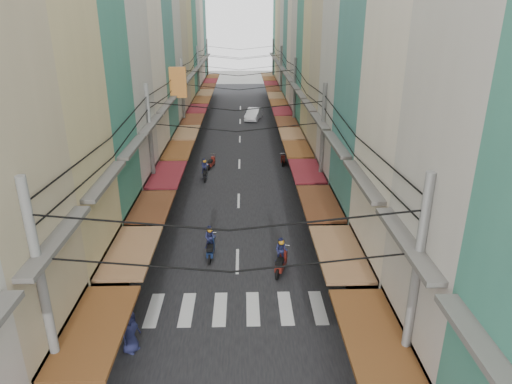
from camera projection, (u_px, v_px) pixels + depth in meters
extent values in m
plane|color=slate|center=(238.00, 243.00, 25.01)|extent=(160.00, 160.00, 0.00)
cube|color=black|center=(240.00, 145.00, 43.60)|extent=(10.00, 80.00, 0.02)
cube|color=gray|center=(172.00, 145.00, 43.43)|extent=(3.00, 80.00, 0.06)
cube|color=gray|center=(307.00, 144.00, 43.77)|extent=(3.00, 80.00, 0.06)
cube|color=silver|center=(154.00, 310.00, 19.33)|extent=(0.55, 2.40, 0.01)
cube|color=silver|center=(187.00, 309.00, 19.36)|extent=(0.55, 2.40, 0.01)
cube|color=silver|center=(220.00, 309.00, 19.40)|extent=(0.55, 2.40, 0.01)
cube|color=silver|center=(253.00, 308.00, 19.43)|extent=(0.55, 2.40, 0.01)
cube|color=silver|center=(286.00, 308.00, 19.47)|extent=(0.55, 2.40, 0.01)
cube|color=silver|center=(318.00, 307.00, 19.51)|extent=(0.55, 2.40, 0.01)
cube|color=black|center=(52.00, 366.00, 14.06)|extent=(1.20, 4.53, 3.20)
cube|color=brown|center=(96.00, 328.00, 13.59)|extent=(1.80, 4.34, 0.12)
cube|color=#595651|center=(57.00, 239.00, 12.47)|extent=(0.50, 4.24, 0.15)
cube|color=tan|center=(6.00, 130.00, 16.07)|extent=(6.00, 4.70, 15.81)
cube|color=black|center=(98.00, 282.00, 18.44)|extent=(1.20, 4.52, 3.20)
cube|color=#8A613F|center=(131.00, 251.00, 17.97)|extent=(1.80, 4.33, 0.12)
cube|color=#595651|center=(105.00, 180.00, 16.85)|extent=(0.50, 4.23, 0.15)
cube|color=#3B836D|center=(49.00, 66.00, 19.63)|extent=(6.00, 4.30, 19.25)
cube|color=black|center=(124.00, 233.00, 22.63)|extent=(1.20, 4.13, 3.20)
cube|color=#5C301A|center=(152.00, 206.00, 22.16)|extent=(1.80, 3.96, 0.12)
cube|color=#595651|center=(133.00, 147.00, 21.04)|extent=(0.50, 3.87, 0.15)
cube|color=beige|center=(82.00, 40.00, 23.71)|extent=(6.00, 5.14, 20.93)
cube|color=black|center=(143.00, 197.00, 27.02)|extent=(1.20, 4.94, 3.20)
cube|color=maroon|center=(167.00, 174.00, 26.55)|extent=(1.80, 4.73, 0.12)
cube|color=#595651|center=(152.00, 124.00, 25.43)|extent=(0.50, 4.63, 0.15)
cube|color=beige|center=(111.00, 64.00, 29.05)|extent=(6.00, 4.95, 17.43)
cube|color=black|center=(158.00, 170.00, 31.72)|extent=(1.20, 4.75, 3.20)
cube|color=brown|center=(178.00, 150.00, 31.24)|extent=(1.80, 4.56, 0.12)
cube|color=#595651|center=(166.00, 106.00, 30.13)|extent=(0.50, 4.46, 0.15)
cube|color=teal|center=(130.00, 65.00, 33.88)|extent=(6.00, 4.99, 16.32)
cube|color=black|center=(169.00, 150.00, 36.34)|extent=(1.20, 4.80, 3.20)
cube|color=#8A613F|center=(187.00, 132.00, 35.87)|extent=(1.80, 4.60, 0.12)
cube|color=#595651|center=(176.00, 94.00, 34.75)|extent=(0.50, 4.50, 0.15)
cube|color=beige|center=(140.00, 17.00, 37.16)|extent=(6.00, 4.65, 22.87)
cube|color=black|center=(177.00, 135.00, 40.83)|extent=(1.20, 4.46, 3.20)
cube|color=#5C301A|center=(193.00, 119.00, 40.35)|extent=(1.80, 4.27, 0.12)
cube|color=#595651|center=(184.00, 85.00, 39.24)|extent=(0.50, 4.18, 0.15)
cube|color=tan|center=(152.00, 30.00, 42.01)|extent=(6.00, 4.89, 20.58)
cube|color=black|center=(183.00, 123.00, 45.26)|extent=(1.20, 4.70, 3.20)
cube|color=maroon|center=(198.00, 109.00, 44.79)|extent=(1.80, 4.50, 0.12)
cube|color=#595651|center=(189.00, 77.00, 43.67)|extent=(0.50, 4.40, 0.15)
cube|color=tan|center=(161.00, 39.00, 46.78)|extent=(6.00, 4.52, 18.44)
cube|color=black|center=(188.00, 113.00, 49.64)|extent=(1.20, 4.34, 3.20)
cube|color=brown|center=(202.00, 100.00, 49.16)|extent=(1.80, 4.16, 0.12)
cube|color=#595651|center=(194.00, 71.00, 48.05)|extent=(0.50, 4.07, 0.15)
cube|color=#3B836D|center=(167.00, 27.00, 50.90)|extent=(6.00, 5.20, 20.63)
cube|color=black|center=(193.00, 105.00, 54.16)|extent=(1.20, 4.99, 3.20)
cube|color=#8A613F|center=(205.00, 93.00, 53.68)|extent=(1.80, 4.78, 0.12)
cube|color=#595651|center=(198.00, 66.00, 52.57)|extent=(0.50, 4.68, 0.15)
cube|color=beige|center=(173.00, 12.00, 55.05)|extent=(6.00, 4.94, 23.70)
cube|color=black|center=(197.00, 97.00, 58.87)|extent=(1.20, 4.74, 3.20)
cube|color=#5C301A|center=(208.00, 86.00, 58.40)|extent=(1.80, 4.55, 0.12)
cube|color=#595651|center=(202.00, 62.00, 57.28)|extent=(0.50, 4.45, 0.15)
cube|color=beige|center=(179.00, 23.00, 60.13)|extent=(6.00, 4.96, 21.12)
cube|color=black|center=(200.00, 91.00, 63.47)|extent=(1.20, 4.76, 3.20)
cube|color=maroon|center=(211.00, 81.00, 63.00)|extent=(1.80, 4.56, 0.12)
cube|color=#595651|center=(205.00, 58.00, 61.88)|extent=(0.50, 4.46, 0.15)
cube|color=teal|center=(184.00, 26.00, 65.00)|extent=(6.00, 5.04, 19.90)
cube|color=black|center=(203.00, 86.00, 68.12)|extent=(1.20, 4.84, 3.20)
cube|color=brown|center=(213.00, 76.00, 67.65)|extent=(1.80, 4.64, 0.12)
cube|color=#595651|center=(208.00, 55.00, 66.53)|extent=(0.50, 4.54, 0.15)
cube|color=#533113|center=(178.00, 82.00, 33.49)|extent=(1.20, 0.40, 2.20)
cube|color=#595651|center=(490.00, 359.00, 8.16)|extent=(0.50, 3.81, 0.15)
cube|color=black|center=(416.00, 369.00, 13.96)|extent=(1.20, 4.54, 3.20)
cube|color=brown|center=(372.00, 333.00, 13.41)|extent=(1.80, 4.35, 0.12)
cube|color=#595651|center=(406.00, 242.00, 12.33)|extent=(0.50, 4.25, 0.15)
cube|color=beige|center=(474.00, 32.00, 15.02)|extent=(6.00, 4.97, 22.38)
cube|color=black|center=(374.00, 282.00, 18.47)|extent=(1.20, 4.78, 3.20)
cube|color=#8A613F|center=(339.00, 252.00, 17.92)|extent=(1.80, 4.58, 0.12)
cube|color=#595651|center=(362.00, 180.00, 16.84)|extent=(0.50, 4.48, 0.15)
cube|color=teal|center=(408.00, 111.00, 21.01)|extent=(6.00, 5.03, 15.08)
cube|color=black|center=(347.00, 228.00, 23.13)|extent=(1.20, 4.83, 3.20)
cube|color=#5C301A|center=(319.00, 203.00, 22.57)|extent=(1.80, 4.63, 0.12)
cube|color=#595651|center=(336.00, 144.00, 21.49)|extent=(0.50, 4.53, 0.15)
cube|color=beige|center=(385.00, 32.00, 24.37)|extent=(6.00, 4.79, 21.66)
cube|color=black|center=(330.00, 192.00, 27.69)|extent=(1.20, 4.60, 3.20)
cube|color=maroon|center=(306.00, 171.00, 27.14)|extent=(1.80, 4.41, 0.12)
cube|color=#595651|center=(320.00, 121.00, 26.06)|extent=(0.50, 4.31, 0.15)
cube|color=tan|center=(363.00, 36.00, 28.87)|extent=(6.00, 4.52, 20.74)
cube|color=black|center=(318.00, 168.00, 32.03)|extent=(1.20, 4.34, 3.20)
cube|color=brown|center=(298.00, 149.00, 31.47)|extent=(1.80, 4.16, 0.12)
cube|color=#595651|center=(309.00, 106.00, 30.39)|extent=(0.50, 4.07, 0.15)
cube|color=tan|center=(345.00, 80.00, 34.11)|extent=(6.00, 4.12, 14.13)
cube|color=black|center=(310.00, 151.00, 36.05)|extent=(1.20, 3.96, 3.20)
cube|color=#8A613F|center=(291.00, 134.00, 35.49)|extent=(1.80, 3.79, 0.12)
cube|color=#595651|center=(301.00, 95.00, 34.41)|extent=(0.50, 3.71, 0.15)
cube|color=#3B836D|center=(335.00, 51.00, 37.42)|extent=(6.00, 4.40, 17.68)
cube|color=black|center=(303.00, 137.00, 40.01)|extent=(1.20, 4.23, 3.20)
cube|color=#5C301A|center=(286.00, 121.00, 39.46)|extent=(1.80, 4.05, 0.12)
cube|color=#595651|center=(295.00, 86.00, 38.38)|extent=(0.50, 3.96, 0.15)
cube|color=beige|center=(328.00, 18.00, 40.73)|extent=(6.00, 4.64, 22.59)
cube|color=black|center=(297.00, 125.00, 44.22)|extent=(1.20, 4.45, 3.20)
cube|color=maroon|center=(282.00, 111.00, 43.66)|extent=(1.80, 4.26, 0.12)
cube|color=#595651|center=(290.00, 79.00, 42.58)|extent=(0.50, 4.17, 0.15)
cube|color=beige|center=(320.00, 25.00, 44.99)|extent=(6.00, 4.00, 21.25)
cube|color=black|center=(293.00, 116.00, 48.23)|extent=(1.20, 3.84, 3.20)
cube|color=brown|center=(279.00, 103.00, 47.68)|extent=(1.80, 3.68, 0.12)
cube|color=#595651|center=(286.00, 73.00, 46.60)|extent=(0.50, 3.60, 0.15)
cube|color=teal|center=(313.00, 19.00, 48.98)|extent=(6.00, 5.01, 22.33)
cube|color=black|center=(289.00, 108.00, 52.42)|extent=(1.20, 4.81, 3.20)
cube|color=#8A613F|center=(276.00, 95.00, 51.87)|extent=(1.80, 4.61, 0.12)
cube|color=#595651|center=(282.00, 68.00, 50.79)|extent=(0.50, 4.51, 0.15)
cube|color=beige|center=(307.00, 30.00, 54.11)|extent=(6.00, 5.00, 19.71)
cube|color=black|center=(285.00, 100.00, 57.08)|extent=(1.20, 4.80, 3.20)
cube|color=#5C301A|center=(273.00, 89.00, 56.53)|extent=(1.80, 4.60, 0.12)
cube|color=#595651|center=(279.00, 64.00, 55.44)|extent=(0.50, 4.50, 0.15)
cube|color=tan|center=(301.00, 40.00, 58.97)|extent=(6.00, 4.32, 16.86)
cube|color=black|center=(282.00, 94.00, 61.41)|extent=(1.20, 4.15, 3.20)
cube|color=maroon|center=(271.00, 83.00, 60.86)|extent=(1.80, 3.97, 0.12)
cube|color=#595651|center=(276.00, 60.00, 59.78)|extent=(0.50, 3.89, 0.15)
cube|color=tan|center=(298.00, 27.00, 62.42)|extent=(6.00, 4.33, 19.96)
cube|color=black|center=(279.00, 89.00, 65.43)|extent=(1.20, 4.16, 3.20)
cube|color=brown|center=(269.00, 79.00, 64.88)|extent=(1.80, 3.99, 0.12)
cube|color=#595651|center=(274.00, 57.00, 63.80)|extent=(0.50, 3.90, 0.15)
cube|color=#3B836D|center=(294.00, 46.00, 67.74)|extent=(6.00, 4.88, 14.34)
cube|color=black|center=(277.00, 84.00, 69.72)|extent=(1.20, 4.68, 3.20)
cube|color=#8A613F|center=(267.00, 75.00, 69.16)|extent=(1.80, 4.49, 0.12)
cube|color=#595651|center=(272.00, 54.00, 68.08)|extent=(0.50, 4.39, 0.15)
cylinder|color=slate|center=(49.00, 320.00, 12.22)|extent=(0.26, 0.26, 8.20)
cylinder|color=slate|center=(410.00, 314.00, 12.47)|extent=(0.26, 0.26, 8.20)
cylinder|color=slate|center=(152.00, 156.00, 26.17)|extent=(0.26, 0.26, 8.20)
cylinder|color=slate|center=(322.00, 155.00, 26.42)|extent=(0.26, 0.26, 8.20)
cylinder|color=slate|center=(183.00, 106.00, 40.12)|extent=(0.26, 0.26, 8.20)
cylinder|color=slate|center=(294.00, 106.00, 40.37)|extent=(0.26, 0.26, 8.20)
cylinder|color=slate|center=(199.00, 82.00, 54.07)|extent=(0.26, 0.26, 8.20)
cylinder|color=slate|center=(281.00, 82.00, 54.32)|extent=(0.26, 0.26, 8.20)
cylinder|color=slate|center=(208.00, 68.00, 68.02)|extent=(0.26, 0.26, 8.20)
cylinder|color=slate|center=(273.00, 68.00, 68.27)|extent=(0.26, 0.26, 8.20)
imported|color=silver|center=(253.00, 120.00, 53.80)|extent=(5.05, 2.86, 1.68)
imported|color=black|center=(372.00, 238.00, 25.50)|extent=(1.88, 1.24, 1.21)
cylinder|color=black|center=(212.00, 247.00, 24.00)|extent=(0.10, 0.51, 0.51)
cylinder|color=black|center=(210.00, 260.00, 22.81)|extent=(0.10, 0.51, 0.51)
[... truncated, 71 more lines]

